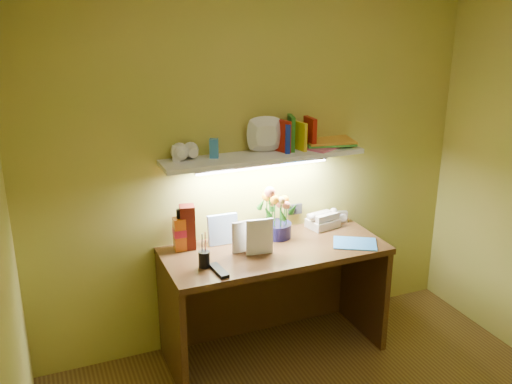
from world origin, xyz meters
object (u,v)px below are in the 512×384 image
desk_clock (342,217)px  telephone (323,219)px  whisky_bottle (179,230)px  flower_bouquet (277,213)px  desk (274,301)px

desk_clock → telephone: bearing=-151.4°
whisky_bottle → flower_bouquet: bearing=-3.9°
desk_clock → whisky_bottle: size_ratio=0.29×
telephone → whisky_bottle: bearing=168.0°
desk → telephone: 0.65m
telephone → desk_clock: bearing=-0.1°
telephone → desk: bearing=-168.1°
desk → telephone: size_ratio=7.06×
desk → desk_clock: size_ratio=18.08×
flower_bouquet → telephone: (0.36, 0.03, -0.11)m
desk → desk_clock: 0.77m
flower_bouquet → desk_clock: flower_bouquet is taller
telephone → desk_clock: (0.17, 0.03, -0.02)m
flower_bouquet → whisky_bottle: bearing=176.1°
desk → telephone: telephone is taller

